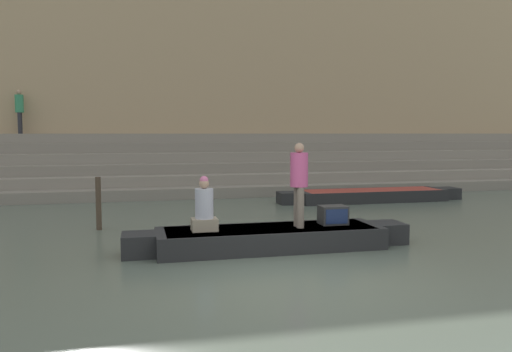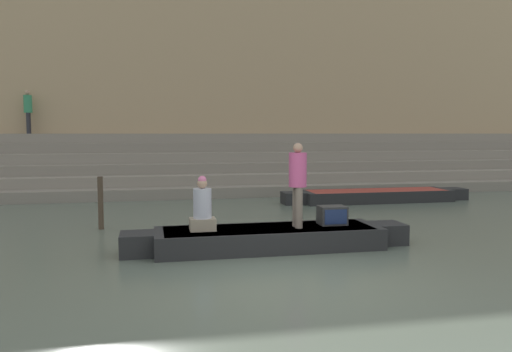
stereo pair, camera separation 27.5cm
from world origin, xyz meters
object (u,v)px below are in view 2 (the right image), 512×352
Objects in this scene: rowboat_main at (269,237)px; tv_set at (332,215)px; person_standing at (298,179)px; moored_boat_shore at (376,195)px; person_on_steps at (28,108)px; mooring_post at (101,203)px; person_rowing at (202,209)px.

tv_set reaches higher than rowboat_main.
person_standing is at bearing -4.09° from rowboat_main.
person_on_steps reaches higher than moored_boat_shore.
person_on_steps is at bearing 149.03° from moored_boat_shore.
person_on_steps reaches higher than mooring_post.
person_rowing is 0.16× the size of moored_boat_shore.
tv_set is 0.32× the size of person_on_steps.
person_rowing is at bearing -175.66° from tv_set.
moored_boat_shore is at bearing 37.70° from person_rowing.
rowboat_main is 3.33× the size of person_on_steps.
person_rowing reaches higher than mooring_post.
tv_set is at bearing -29.54° from mooring_post.
tv_set is at bearing -78.43° from person_on_steps.
person_standing reaches higher than tv_set.
person_on_steps is at bearing 111.44° from mooring_post.
tv_set is (2.59, 0.07, -0.22)m from person_rowing.
person_on_steps is (-11.81, 5.76, 2.98)m from moored_boat_shore.
person_on_steps reaches higher than person_rowing.
moored_boat_shore is at bearing 50.56° from rowboat_main.
person_standing is 13.88m from person_on_steps.
rowboat_main is 4.53× the size of mooring_post.
mooring_post is (-3.36, 2.74, 0.39)m from rowboat_main.
mooring_post is 0.73× the size of person_on_steps.
rowboat_main is at bearing -39.16° from mooring_post.
person_standing is at bearing -81.35° from person_on_steps.
tv_set is at bearing -127.63° from moored_boat_shore.
tv_set is 14.31m from person_on_steps.
rowboat_main is 5.42× the size of person_rowing.
moored_boat_shore is 13.47m from person_on_steps.
mooring_post reaches higher than moored_boat_shore.
person_rowing is 2.60m from tv_set.
person_rowing is 3.44m from mooring_post.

